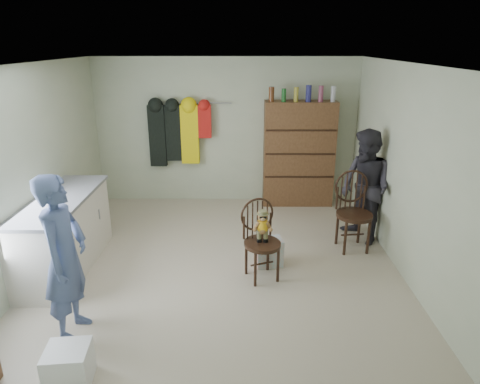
{
  "coord_description": "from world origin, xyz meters",
  "views": [
    {
      "loc": [
        0.27,
        -4.85,
        2.74
      ],
      "look_at": [
        0.25,
        0.2,
        0.95
      ],
      "focal_mm": 32.0,
      "sensor_mm": 36.0,
      "label": 1
    }
  ],
  "objects_px": {
    "counter": "(64,233)",
    "dresser": "(299,153)",
    "chair_front": "(261,234)",
    "chair_far": "(353,208)"
  },
  "relations": [
    {
      "from": "counter",
      "to": "dresser",
      "type": "xyz_separation_m",
      "value": [
        3.2,
        2.3,
        0.44
      ]
    },
    {
      "from": "dresser",
      "to": "counter",
      "type": "bearing_deg",
      "value": -144.31
    },
    {
      "from": "chair_front",
      "to": "chair_far",
      "type": "relative_size",
      "value": 0.9
    },
    {
      "from": "counter",
      "to": "chair_far",
      "type": "relative_size",
      "value": 1.71
    },
    {
      "from": "dresser",
      "to": "chair_front",
      "type": "bearing_deg",
      "value": -106.57
    },
    {
      "from": "counter",
      "to": "chair_front",
      "type": "distance_m",
      "value": 2.46
    },
    {
      "from": "counter",
      "to": "dresser",
      "type": "height_order",
      "value": "dresser"
    },
    {
      "from": "counter",
      "to": "dresser",
      "type": "distance_m",
      "value": 3.96
    },
    {
      "from": "chair_front",
      "to": "chair_far",
      "type": "xyz_separation_m",
      "value": [
        1.29,
        0.8,
        0.02
      ]
    },
    {
      "from": "chair_front",
      "to": "chair_far",
      "type": "distance_m",
      "value": 1.52
    }
  ]
}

